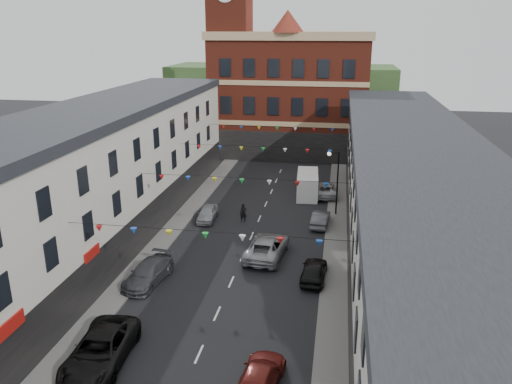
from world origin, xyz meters
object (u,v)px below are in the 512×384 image
Objects in this scene: car_right_e at (320,219)px; car_left_e at (207,213)px; car_right_c at (260,377)px; moving_car at (267,247)px; white_van at (307,184)px; pedestrian at (243,213)px; car_right_d at (314,270)px; car_left_d at (148,273)px; car_left_c at (100,350)px; street_lamp at (335,175)px; car_right_f at (324,189)px.

car_left_e is at bearing 6.36° from car_right_e.
car_right_c is 14.55m from moving_car.
pedestrian is (-5.09, -8.29, -0.35)m from white_van.
car_right_c is at bearing 83.43° from car_right_d.
car_right_d is at bearing 18.54° from car_left_d.
pedestrian is (3.44, 20.62, 0.04)m from car_left_c.
white_van is at bearing -81.71° from car_right_d.
car_left_d is at bearing 52.38° from car_right_e.
car_right_d is (10.04, -9.62, 0.06)m from car_left_e.
pedestrian is at bearing 77.76° from car_left_d.
moving_car is 7.39m from pedestrian.
moving_car is at bearing -101.08° from white_van.
white_van is (8.34, 8.45, 0.56)m from car_left_e.
street_lamp is 1.32× the size of car_right_c.
car_left_e is at bearing -63.10° from car_right_c.
car_left_d is 16.42m from car_right_e.
car_right_f is (0.00, 18.24, 0.01)m from car_right_d.
car_right_f is 1.78m from white_van.
pedestrian reaches higher than car_right_f.
car_right_c is at bearing -96.98° from street_lamp.
car_left_d reaches higher than car_left_e.
car_right_d is at bearing 94.45° from car_right_e.
car_right_c is (9.10, -9.14, -0.05)m from car_left_d.
car_left_e is (-11.09, -3.09, -3.27)m from street_lamp.
pedestrian is (4.21, 12.01, 0.13)m from car_left_d.
white_van is (8.53, 28.91, 0.39)m from car_left_c.
car_right_e is 0.77× the size of car_right_f.
car_right_f is (10.04, 8.62, 0.07)m from car_left_e.
car_right_c reaches higher than car_right_e.
pedestrian reaches higher than car_right_e.
street_lamp reaches higher than car_left_e.
car_right_f is 10.85m from pedestrian.
car_right_c is (8.33, -0.53, -0.14)m from car_left_c.
car_right_f is (-1.05, 5.53, -3.20)m from street_lamp.
car_right_c is 0.79× the size of moving_car.
car_left_c is 1.42× the size of car_right_d.
moving_car reaches higher than car_right_f.
car_right_f is (1.90, 29.61, 0.04)m from car_right_c.
car_left_e is 3.25m from pedestrian.
car_left_c is 3.43× the size of pedestrian.
street_lamp is 1.05× the size of moving_car.
car_left_d is at bearing -128.87° from street_lamp.
street_lamp reaches higher than car_right_c.
car_left_d reaches higher than car_right_f.
car_right_c is 2.70× the size of pedestrian.
car_right_f is 3.00× the size of pedestrian.
moving_car is at bearing -48.99° from car_left_e.
car_right_d is 9.95m from car_right_e.
car_left_e is at bearing -138.10° from white_van.
moving_car is (7.30, 5.30, 0.08)m from car_left_d.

